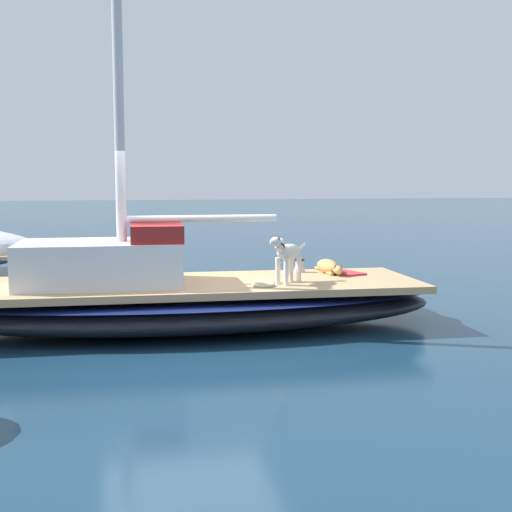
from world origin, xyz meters
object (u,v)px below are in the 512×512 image
sailboat_main (187,305)px  coiled_rope (263,285)px  deck_towel (346,273)px  dog_white (287,254)px  dog_tan (329,267)px  deck_winch (300,266)px

sailboat_main → coiled_rope: (-0.59, -0.98, 0.35)m
coiled_rope → deck_towel: bearing=-58.6°
sailboat_main → deck_towel: deck_towel is taller
sailboat_main → deck_towel: 2.54m
sailboat_main → dog_white: dog_white is taller
dog_tan → coiled_rope: size_ratio=2.94×
dog_white → coiled_rope: (-0.14, 0.37, -0.40)m
deck_winch → deck_towel: (-0.34, -0.65, -0.08)m
deck_towel → sailboat_main: bearing=97.6°
coiled_rope → deck_towel: (0.92, -1.52, -0.01)m
sailboat_main → dog_tan: 2.32m
deck_towel → dog_tan: bearing=70.4°
dog_white → deck_winch: bearing=-23.8°
deck_winch → deck_towel: size_ratio=0.38×
sailboat_main → dog_white: (-0.45, -1.35, 0.75)m
dog_tan → deck_winch: dog_tan is taller
deck_towel → deck_winch: bearing=62.8°
dog_white → coiled_rope: bearing=111.2°
deck_winch → deck_towel: deck_winch is taller
deck_winch → sailboat_main: bearing=110.0°
dog_tan → deck_towel: 0.28m
dog_white → dog_tan: size_ratio=0.76×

